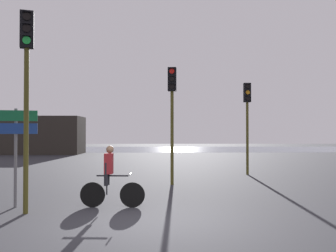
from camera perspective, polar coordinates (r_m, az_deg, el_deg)
name	(u,v)px	position (r m, az deg, el deg)	size (l,w,h in m)	color
ground_plane	(150,224)	(8.32, -2.70, -14.66)	(120.00, 120.00, 0.00)	#28282D
water_strip	(157,149)	(45.50, -1.62, -3.54)	(80.00, 16.00, 0.01)	slate
distant_building	(36,135)	(37.29, -19.44, -1.33)	(8.52, 4.00, 3.51)	#2D2823
traffic_light_far_right	(247,111)	(18.01, 11.99, 2.28)	(0.32, 0.34, 4.31)	#4C4719
traffic_light_near_left	(27,74)	(9.82, -20.75, 7.45)	(0.38, 0.40, 4.93)	#4C4719
traffic_light_center	(172,103)	(14.23, 0.62, 3.51)	(0.34, 0.36, 4.45)	#4C4719
direction_sign_post	(16,139)	(10.62, -22.22, -1.85)	(1.08, 0.26, 2.60)	slate
cyclist	(110,176)	(10.03, -8.82, -7.56)	(1.71, 0.46, 1.62)	black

